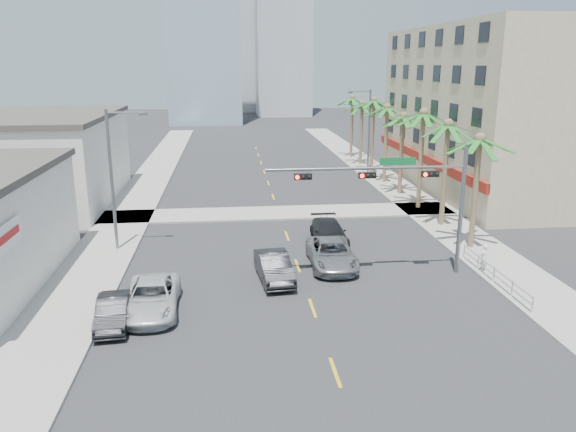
% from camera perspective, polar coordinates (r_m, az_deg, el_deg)
% --- Properties ---
extents(ground, '(260.00, 260.00, 0.00)m').
position_cam_1_polar(ground, '(24.56, 3.92, -13.18)').
color(ground, '#262628').
rests_on(ground, ground).
extents(sidewalk_right, '(4.00, 120.00, 0.15)m').
position_cam_1_polar(sidewalk_right, '(45.71, 14.49, 0.07)').
color(sidewalk_right, gray).
rests_on(sidewalk_right, ground).
extents(sidewalk_left, '(4.00, 120.00, 0.15)m').
position_cam_1_polar(sidewalk_left, '(43.60, -16.56, -0.81)').
color(sidewalk_left, gray).
rests_on(sidewalk_left, ground).
extents(sidewalk_cross, '(80.00, 4.00, 0.15)m').
position_cam_1_polar(sidewalk_cross, '(44.95, -0.90, 0.31)').
color(sidewalk_cross, gray).
rests_on(sidewalk_cross, ground).
extents(building_right, '(15.25, 28.00, 15.00)m').
position_cam_1_polar(building_right, '(57.57, 20.99, 10.12)').
color(building_right, tan).
rests_on(building_right, ground).
extents(building_left_far, '(11.00, 18.00, 7.20)m').
position_cam_1_polar(building_left_far, '(52.28, -23.47, 5.13)').
color(building_left_far, beige).
rests_on(building_left_far, ground).
extents(tower_far_center, '(16.00, 16.00, 42.00)m').
position_cam_1_polar(tower_far_center, '(146.54, -6.07, 18.86)').
color(tower_far_center, '#ADADB2').
rests_on(tower_far_center, ground).
extents(traffic_signal_mast, '(11.12, 0.54, 7.20)m').
position_cam_1_polar(traffic_signal_mast, '(31.47, 12.01, 2.79)').
color(traffic_signal_mast, slate).
rests_on(traffic_signal_mast, ground).
extents(palm_tree_0, '(4.80, 4.80, 7.80)m').
position_cam_1_polar(palm_tree_0, '(36.97, 18.92, 7.31)').
color(palm_tree_0, brown).
rests_on(palm_tree_0, ground).
extents(palm_tree_1, '(4.80, 4.80, 8.16)m').
position_cam_1_polar(palm_tree_1, '(41.67, 15.98, 8.84)').
color(palm_tree_1, brown).
rests_on(palm_tree_1, ground).
extents(palm_tree_2, '(4.80, 4.80, 8.52)m').
position_cam_1_polar(palm_tree_2, '(46.48, 13.62, 10.04)').
color(palm_tree_2, brown).
rests_on(palm_tree_2, ground).
extents(palm_tree_3, '(4.80, 4.80, 7.80)m').
position_cam_1_polar(palm_tree_3, '(51.45, 11.64, 9.85)').
color(palm_tree_3, brown).
rests_on(palm_tree_3, ground).
extents(palm_tree_4, '(4.80, 4.80, 8.16)m').
position_cam_1_polar(palm_tree_4, '(56.39, 10.06, 10.73)').
color(palm_tree_4, brown).
rests_on(palm_tree_4, ground).
extents(palm_tree_5, '(4.80, 4.80, 8.52)m').
position_cam_1_polar(palm_tree_5, '(61.37, 8.72, 11.47)').
color(palm_tree_5, brown).
rests_on(palm_tree_5, ground).
extents(palm_tree_6, '(4.80, 4.80, 7.80)m').
position_cam_1_polar(palm_tree_6, '(66.44, 7.55, 11.19)').
color(palm_tree_6, brown).
rests_on(palm_tree_6, ground).
extents(palm_tree_7, '(4.80, 4.80, 8.16)m').
position_cam_1_polar(palm_tree_7, '(71.48, 6.57, 11.78)').
color(palm_tree_7, brown).
rests_on(palm_tree_7, ground).
extents(streetlight_left, '(2.55, 0.25, 9.00)m').
position_cam_1_polar(streetlight_left, '(36.55, -17.22, 4.14)').
color(streetlight_left, slate).
rests_on(streetlight_left, ground).
extents(streetlight_right, '(2.55, 0.25, 9.00)m').
position_cam_1_polar(streetlight_right, '(61.45, 8.07, 8.95)').
color(streetlight_right, slate).
rests_on(streetlight_right, ground).
extents(guardrail, '(0.08, 8.08, 1.00)m').
position_cam_1_polar(guardrail, '(32.65, 20.23, -5.43)').
color(guardrail, silver).
rests_on(guardrail, ground).
extents(car_parked_mid, '(1.74, 4.11, 1.32)m').
position_cam_1_polar(car_parked_mid, '(27.32, -17.36, -9.27)').
color(car_parked_mid, black).
rests_on(car_parked_mid, ground).
extents(car_parked_far, '(2.60, 5.46, 1.50)m').
position_cam_1_polar(car_parked_far, '(28.14, -13.68, -8.05)').
color(car_parked_far, silver).
rests_on(car_parked_far, ground).
extents(car_lane_left, '(2.10, 4.83, 1.54)m').
position_cam_1_polar(car_lane_left, '(31.21, -1.43, -5.20)').
color(car_lane_left, black).
rests_on(car_lane_left, ground).
extents(car_lane_center, '(2.73, 5.68, 1.56)m').
position_cam_1_polar(car_lane_center, '(33.39, 4.45, -3.83)').
color(car_lane_center, '#A6A6AA').
rests_on(car_lane_center, ground).
extents(car_lane_right, '(2.14, 5.17, 1.50)m').
position_cam_1_polar(car_lane_right, '(37.57, 4.18, -1.69)').
color(car_lane_right, black).
rests_on(car_lane_right, ground).
extents(pedestrian, '(0.69, 0.61, 1.58)m').
position_cam_1_polar(pedestrian, '(34.05, 19.29, -4.01)').
color(pedestrian, white).
rests_on(pedestrian, sidewalk_right).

